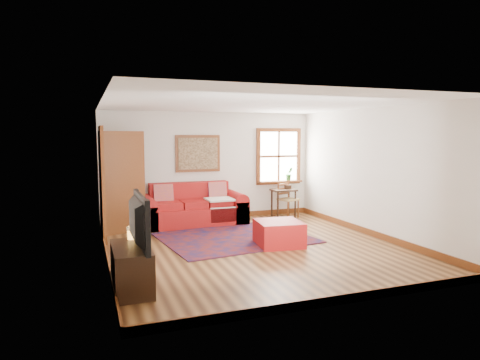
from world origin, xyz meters
name	(u,v)px	position (x,y,z in m)	size (l,w,h in m)	color
ground	(254,247)	(0.00, 0.00, 0.00)	(5.50, 5.50, 0.00)	#442612
room_envelope	(254,154)	(0.00, 0.02, 1.65)	(5.04, 5.54, 2.52)	silver
window	(280,162)	(1.78, 2.70, 1.31)	(1.18, 0.20, 1.38)	white
doorway	(116,181)	(-2.21, 1.78, 1.07)	(0.89, 1.08, 2.14)	black
framed_artwork	(198,153)	(-0.30, 2.71, 1.55)	(1.05, 0.07, 0.85)	brown
persian_rug	(235,238)	(-0.10, 0.72, 0.01)	(2.70, 2.16, 0.02)	#62140E
red_leather_sofa	(193,211)	(-0.54, 2.30, 0.30)	(2.32, 0.96, 0.91)	#A71515
red_ottoman	(279,233)	(0.46, -0.04, 0.22)	(0.77, 0.77, 0.44)	#A71515
side_table	(284,194)	(1.71, 2.35, 0.55)	(0.56, 0.42, 0.68)	black
ladder_back_chair	(287,198)	(1.77, 2.30, 0.47)	(0.51, 0.50, 0.88)	tan
media_cabinet	(131,268)	(-2.26, -1.40, 0.28)	(0.46, 1.02, 0.56)	black
television	(132,221)	(-2.24, -1.42, 0.90)	(1.16, 0.15, 0.67)	black
candle_hurricane	(131,233)	(-2.21, -1.02, 0.65)	(0.12, 0.12, 0.18)	silver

